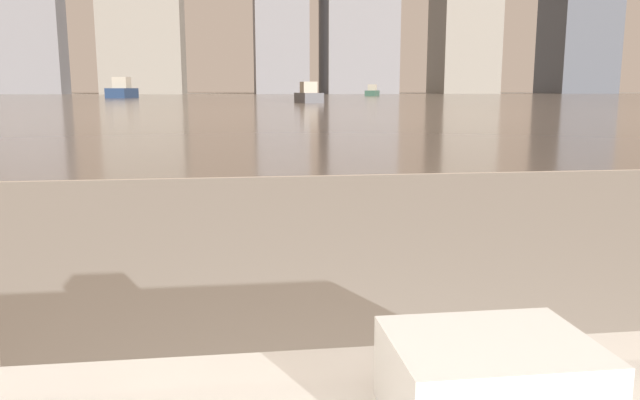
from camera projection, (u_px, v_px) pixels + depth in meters
towel_stack at (489, 382)px, 0.83m from camera, size 0.27×0.21×0.12m
harbor_water at (238, 99)px, 60.67m from camera, size 180.00×110.00×0.01m
harbor_boat_0 at (372, 92)px, 84.40m from camera, size 2.80×4.29×1.52m
harbor_boat_1 at (309, 95)px, 43.75m from camera, size 1.68×3.96×1.44m
harbor_boat_2 at (122, 91)px, 65.33m from camera, size 2.53×5.91×2.15m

